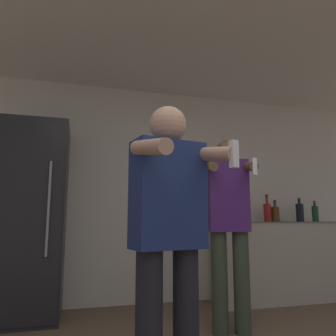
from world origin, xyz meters
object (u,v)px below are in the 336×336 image
at_px(refrigerator, 25,219).
at_px(bottle_brown_liquor, 275,213).
at_px(bottle_short_whiskey, 300,212).
at_px(person_man_side, 229,222).
at_px(bottle_amber_bourbon, 267,212).
at_px(person_woman_foreground, 169,228).
at_px(bottle_clear_vodka, 240,214).
at_px(bottle_tall_gin, 315,213).

bearing_deg(refrigerator, bottle_brown_liquor, 0.98).
distance_m(bottle_short_whiskey, person_man_side, 1.67).
xyz_separation_m(refrigerator, bottle_brown_liquor, (2.86, 0.05, 0.07)).
relative_size(bottle_amber_bourbon, person_woman_foreground, 0.21).
distance_m(bottle_clear_vodka, bottle_brown_liquor, 0.49).
distance_m(bottle_clear_vodka, person_woman_foreground, 2.29).
height_order(refrigerator, bottle_short_whiskey, refrigerator).
distance_m(bottle_clear_vodka, bottle_tall_gin, 1.07).
bearing_deg(bottle_short_whiskey, person_man_side, -147.66).
xyz_separation_m(bottle_clear_vodka, person_woman_foreground, (-1.38, -1.82, -0.11)).
height_order(refrigerator, bottle_amber_bourbon, refrigerator).
relative_size(person_woman_foreground, person_man_side, 0.96).
relative_size(refrigerator, person_man_side, 1.15).
height_order(bottle_clear_vodka, person_man_side, person_man_side).
bearing_deg(person_man_side, bottle_amber_bourbon, 43.29).
bearing_deg(bottle_brown_liquor, bottle_clear_vodka, 180.00).
bearing_deg(bottle_brown_liquor, person_man_side, -139.83).
distance_m(bottle_brown_liquor, person_man_side, 1.39).
bearing_deg(person_man_side, bottle_short_whiskey, 32.34).
height_order(bottle_clear_vodka, bottle_brown_liquor, bottle_brown_liquor).
bearing_deg(bottle_tall_gin, person_man_side, -151.41).
relative_size(bottle_clear_vodka, person_woman_foreground, 0.14).
xyz_separation_m(bottle_clear_vodka, bottle_tall_gin, (1.07, -0.00, 0.02)).
xyz_separation_m(bottle_brown_liquor, person_woman_foreground, (-1.87, -1.82, -0.12)).
bearing_deg(person_woman_foreground, person_man_side, 48.85).
bearing_deg(bottle_amber_bourbon, bottle_short_whiskey, -0.00).
xyz_separation_m(bottle_brown_liquor, bottle_short_whiskey, (0.35, -0.00, 0.02)).
height_order(bottle_amber_bourbon, bottle_short_whiskey, bottle_amber_bourbon).
distance_m(bottle_amber_bourbon, bottle_short_whiskey, 0.46).
xyz_separation_m(bottle_amber_bourbon, bottle_tall_gin, (0.69, -0.00, -0.01)).
relative_size(bottle_short_whiskey, person_man_side, 0.19).
relative_size(bottle_clear_vodka, bottle_tall_gin, 0.82).
relative_size(bottle_amber_bourbon, bottle_short_whiskey, 1.06).
distance_m(person_woman_foreground, person_man_side, 1.23).
xyz_separation_m(bottle_amber_bourbon, bottle_clear_vodka, (-0.38, 0.00, -0.04)).
relative_size(refrigerator, bottle_amber_bourbon, 5.76).
bearing_deg(bottle_short_whiskey, bottle_tall_gin, 0.00).
bearing_deg(person_woman_foreground, refrigerator, 119.22).
relative_size(bottle_brown_liquor, person_man_side, 0.16).
bearing_deg(person_woman_foreground, bottle_short_whiskey, 39.33).
bearing_deg(bottle_short_whiskey, bottle_clear_vodka, 180.00).
distance_m(bottle_clear_vodka, bottle_short_whiskey, 0.84).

